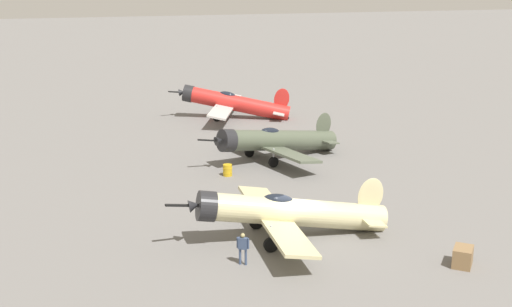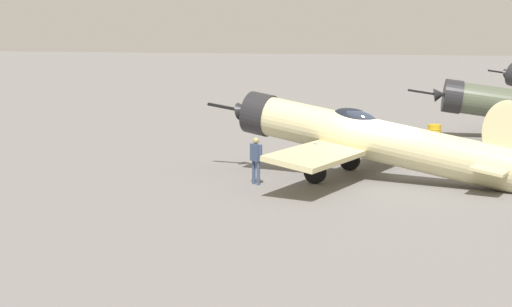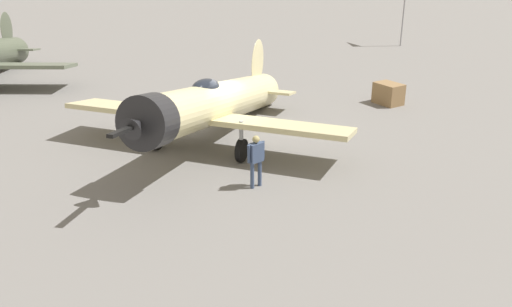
% 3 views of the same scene
% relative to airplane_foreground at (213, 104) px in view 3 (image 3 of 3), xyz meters
% --- Properties ---
extents(ground_plane, '(400.00, 400.00, 0.00)m').
position_rel_airplane_foreground_xyz_m(ground_plane, '(-0.51, 0.04, -1.48)').
color(ground_plane, slate).
extents(airplane_foreground, '(12.33, 10.67, 3.28)m').
position_rel_airplane_foreground_xyz_m(airplane_foreground, '(0.00, 0.00, 0.00)').
color(airplane_foreground, beige).
rests_on(airplane_foreground, ground_plane).
extents(ground_crew_mechanic, '(0.55, 0.44, 1.67)m').
position_rel_airplane_foreground_xyz_m(ground_crew_mechanic, '(3.29, 2.56, -0.47)').
color(ground_crew_mechanic, '#384766').
rests_on(ground_crew_mechanic, ground_plane).
extents(equipment_crate, '(1.50, 1.53, 0.97)m').
position_rel_airplane_foreground_xyz_m(equipment_crate, '(-6.99, 6.04, -1.00)').
color(equipment_crate, olive).
rests_on(equipment_crate, ground_plane).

